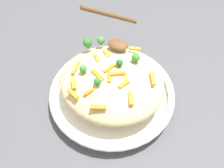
# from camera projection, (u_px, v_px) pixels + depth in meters

# --- Properties ---
(ground_plane) EXTENTS (2.40, 2.40, 0.00)m
(ground_plane) POSITION_uv_depth(u_px,v_px,m) (112.00, 99.00, 0.72)
(ground_plane) COLOR #4C4C51
(serving_bowl) EXTENTS (0.34, 0.34, 0.04)m
(serving_bowl) POSITION_uv_depth(u_px,v_px,m) (112.00, 94.00, 0.70)
(serving_bowl) COLOR white
(serving_bowl) RESTS_ON ground_plane
(pasta_mound) EXTENTS (0.27, 0.25, 0.08)m
(pasta_mound) POSITION_uv_depth(u_px,v_px,m) (112.00, 83.00, 0.66)
(pasta_mound) COLOR #DBC689
(pasta_mound) RESTS_ON serving_bowl
(carrot_piece_0) EXTENTS (0.03, 0.02, 0.01)m
(carrot_piece_0) POSITION_uv_depth(u_px,v_px,m) (107.00, 53.00, 0.67)
(carrot_piece_0) COLOR orange
(carrot_piece_0) RESTS_ON pasta_mound
(carrot_piece_1) EXTENTS (0.01, 0.04, 0.01)m
(carrot_piece_1) POSITION_uv_depth(u_px,v_px,m) (76.00, 68.00, 0.64)
(carrot_piece_1) COLOR orange
(carrot_piece_1) RESTS_ON pasta_mound
(carrot_piece_2) EXTENTS (0.04, 0.03, 0.01)m
(carrot_piece_2) POSITION_uv_depth(u_px,v_px,m) (118.00, 73.00, 0.62)
(carrot_piece_2) COLOR orange
(carrot_piece_2) RESTS_ON pasta_mound
(carrot_piece_3) EXTENTS (0.03, 0.04, 0.01)m
(carrot_piece_3) POSITION_uv_depth(u_px,v_px,m) (153.00, 78.00, 0.62)
(carrot_piece_3) COLOR orange
(carrot_piece_3) RESTS_ON pasta_mound
(carrot_piece_4) EXTENTS (0.02, 0.03, 0.01)m
(carrot_piece_4) POSITION_uv_depth(u_px,v_px,m) (125.00, 78.00, 0.62)
(carrot_piece_4) COLOR orange
(carrot_piece_4) RESTS_ON pasta_mound
(carrot_piece_5) EXTENTS (0.02, 0.03, 0.01)m
(carrot_piece_5) POSITION_uv_depth(u_px,v_px,m) (124.00, 84.00, 0.60)
(carrot_piece_5) COLOR orange
(carrot_piece_5) RESTS_ON pasta_mound
(carrot_piece_6) EXTENTS (0.03, 0.03, 0.01)m
(carrot_piece_6) POSITION_uv_depth(u_px,v_px,m) (74.00, 83.00, 0.61)
(carrot_piece_6) COLOR orange
(carrot_piece_6) RESTS_ON pasta_mound
(carrot_piece_7) EXTENTS (0.04, 0.03, 0.01)m
(carrot_piece_7) POSITION_uv_depth(u_px,v_px,m) (98.00, 75.00, 0.62)
(carrot_piece_7) COLOR orange
(carrot_piece_7) RESTS_ON pasta_mound
(carrot_piece_8) EXTENTS (0.02, 0.04, 0.01)m
(carrot_piece_8) POSITION_uv_depth(u_px,v_px,m) (109.00, 68.00, 0.63)
(carrot_piece_8) COLOR orange
(carrot_piece_8) RESTS_ON pasta_mound
(carrot_piece_9) EXTENTS (0.03, 0.04, 0.01)m
(carrot_piece_9) POSITION_uv_depth(u_px,v_px,m) (131.00, 98.00, 0.59)
(carrot_piece_9) COLOR orange
(carrot_piece_9) RESTS_ON pasta_mound
(carrot_piece_10) EXTENTS (0.04, 0.02, 0.01)m
(carrot_piece_10) POSITION_uv_depth(u_px,v_px,m) (98.00, 107.00, 0.57)
(carrot_piece_10) COLOR orange
(carrot_piece_10) RESTS_ON pasta_mound
(carrot_piece_11) EXTENTS (0.02, 0.03, 0.01)m
(carrot_piece_11) POSITION_uv_depth(u_px,v_px,m) (109.00, 77.00, 0.62)
(carrot_piece_11) COLOR orange
(carrot_piece_11) RESTS_ON pasta_mound
(carrot_piece_12) EXTENTS (0.03, 0.02, 0.01)m
(carrot_piece_12) POSITION_uv_depth(u_px,v_px,m) (135.00, 49.00, 0.68)
(carrot_piece_12) COLOR orange
(carrot_piece_12) RESTS_ON pasta_mound
(carrot_piece_13) EXTENTS (0.03, 0.03, 0.01)m
(carrot_piece_13) POSITION_uv_depth(u_px,v_px,m) (97.00, 58.00, 0.66)
(carrot_piece_13) COLOR orange
(carrot_piece_13) RESTS_ON pasta_mound
(carrot_piece_14) EXTENTS (0.02, 0.03, 0.01)m
(carrot_piece_14) POSITION_uv_depth(u_px,v_px,m) (89.00, 92.00, 0.60)
(carrot_piece_14) COLOR orange
(carrot_piece_14) RESTS_ON pasta_mound
(carrot_piece_15) EXTENTS (0.04, 0.02, 0.01)m
(carrot_piece_15) POSITION_uv_depth(u_px,v_px,m) (73.00, 94.00, 0.59)
(carrot_piece_15) COLOR orange
(carrot_piece_15) RESTS_ON pasta_mound
(broccoli_floret_0) EXTENTS (0.02, 0.02, 0.03)m
(broccoli_floret_0) POSITION_uv_depth(u_px,v_px,m) (136.00, 58.00, 0.65)
(broccoli_floret_0) COLOR #377928
(broccoli_floret_0) RESTS_ON pasta_mound
(broccoli_floret_1) EXTENTS (0.02, 0.02, 0.02)m
(broccoli_floret_1) POSITION_uv_depth(u_px,v_px,m) (119.00, 63.00, 0.63)
(broccoli_floret_1) COLOR #205B1C
(broccoli_floret_1) RESTS_ON pasta_mound
(broccoli_floret_2) EXTENTS (0.02, 0.02, 0.02)m
(broccoli_floret_2) POSITION_uv_depth(u_px,v_px,m) (101.00, 40.00, 0.69)
(broccoli_floret_2) COLOR #377928
(broccoli_floret_2) RESTS_ON pasta_mound
(broccoli_floret_3) EXTENTS (0.02, 0.02, 0.02)m
(broccoli_floret_3) POSITION_uv_depth(u_px,v_px,m) (83.00, 69.00, 0.62)
(broccoli_floret_3) COLOR #377928
(broccoli_floret_3) RESTS_ON pasta_mound
(broccoli_floret_4) EXTENTS (0.02, 0.02, 0.03)m
(broccoli_floret_4) POSITION_uv_depth(u_px,v_px,m) (88.00, 43.00, 0.68)
(broccoli_floret_4) COLOR #296820
(broccoli_floret_4) RESTS_ON pasta_mound
(broccoli_floret_5) EXTENTS (0.02, 0.02, 0.02)m
(broccoli_floret_5) POSITION_uv_depth(u_px,v_px,m) (97.00, 82.00, 0.60)
(broccoli_floret_5) COLOR #296820
(broccoli_floret_5) RESTS_ON pasta_mound
(serving_spoon) EXTENTS (0.14, 0.13, 0.09)m
(serving_spoon) POSITION_uv_depth(u_px,v_px,m) (115.00, 33.00, 0.68)
(serving_spoon) COLOR brown
(serving_spoon) RESTS_ON pasta_mound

